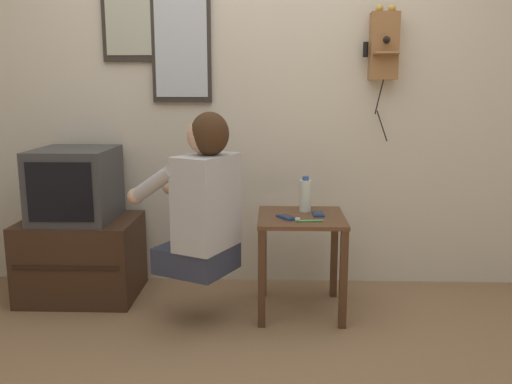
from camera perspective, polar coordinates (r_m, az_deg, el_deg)
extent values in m
plane|color=#846647|center=(2.62, -1.97, -18.06)|extent=(14.00, 14.00, 0.00)
cube|color=beige|center=(3.48, -0.79, 11.08)|extent=(6.80, 0.05, 2.55)
cube|color=#51331E|center=(3.04, 4.78, -2.70)|extent=(0.48, 0.50, 0.02)
cube|color=#452B1A|center=(2.91, 0.61, -9.12)|extent=(0.04, 0.04, 0.54)
cube|color=#452B1A|center=(2.93, 9.18, -9.10)|extent=(0.04, 0.04, 0.54)
cube|color=#452B1A|center=(3.33, 0.77, -6.47)|extent=(0.04, 0.04, 0.54)
cube|color=#452B1A|center=(3.35, 8.22, -6.48)|extent=(0.04, 0.04, 0.54)
cube|color=#2D3347|center=(2.96, -6.26, -6.91)|extent=(0.47, 0.46, 0.14)
cube|color=#ADADB2|center=(2.84, -5.19, -1.04)|extent=(0.35, 0.42, 0.49)
sphere|color=tan|center=(2.78, -5.31, 5.90)|extent=(0.19, 0.19, 0.19)
ellipsoid|color=#382314|center=(2.77, -4.89, 6.12)|extent=(0.27, 0.27, 0.22)
cylinder|color=#ADADB2|center=(2.83, -10.79, 0.81)|extent=(0.28, 0.19, 0.21)
cylinder|color=#ADADB2|center=(3.07, -7.27, 1.69)|extent=(0.28, 0.19, 0.21)
sphere|color=tan|center=(2.92, -12.57, -0.45)|extent=(0.09, 0.09, 0.09)
sphere|color=tan|center=(3.15, -9.01, 0.51)|extent=(0.09, 0.09, 0.09)
cube|color=#382316|center=(3.51, -17.87, -6.59)|extent=(0.68, 0.52, 0.48)
cube|color=black|center=(3.26, -19.44, -7.55)|extent=(0.61, 0.01, 0.02)
cube|color=#38383A|center=(3.40, -18.44, 0.77)|extent=(0.45, 0.49, 0.43)
cube|color=black|center=(3.17, -19.99, -0.04)|extent=(0.37, 0.01, 0.33)
cube|color=olive|center=(3.47, 13.30, 14.71)|extent=(0.17, 0.11, 0.40)
cube|color=olive|center=(3.38, 13.55, 13.96)|extent=(0.15, 0.07, 0.03)
sphere|color=#B79338|center=(3.47, 12.86, 18.33)|extent=(0.05, 0.05, 0.05)
sphere|color=#B79338|center=(3.48, 14.13, 18.24)|extent=(0.05, 0.05, 0.05)
cone|color=black|center=(3.37, 13.68, 15.32)|extent=(0.04, 0.05, 0.04)
cylinder|color=black|center=(3.45, 11.47, 14.48)|extent=(0.03, 0.03, 0.09)
cylinder|color=black|center=(3.44, 12.86, 9.79)|extent=(0.04, 0.04, 0.22)
cylinder|color=black|center=(3.46, 13.12, 6.79)|extent=(0.07, 0.06, 0.19)
cube|color=#2D2823|center=(3.57, -13.04, 17.70)|extent=(0.36, 0.02, 0.56)
cube|color=#A8AD99|center=(3.56, -13.10, 17.72)|extent=(0.31, 0.01, 0.48)
cube|color=#2D2823|center=(3.49, -7.85, 14.78)|extent=(0.37, 0.03, 0.66)
cube|color=#B2BCC6|center=(3.47, -7.90, 14.79)|extent=(0.32, 0.01, 0.59)
cube|color=navy|center=(2.98, 3.22, -2.67)|extent=(0.12, 0.14, 0.01)
cube|color=black|center=(2.97, 3.22, -2.55)|extent=(0.09, 0.11, 0.00)
cube|color=navy|center=(3.07, 6.56, -2.30)|extent=(0.06, 0.13, 0.01)
cube|color=black|center=(3.07, 6.56, -2.19)|extent=(0.05, 0.10, 0.00)
cylinder|color=silver|center=(3.13, 5.22, -0.40)|extent=(0.07, 0.07, 0.18)
cylinder|color=#2D4C8C|center=(3.11, 5.25, 1.45)|extent=(0.04, 0.04, 0.02)
cylinder|color=#4CBF66|center=(2.91, 5.63, -3.04)|extent=(0.15, 0.03, 0.01)
cube|color=white|center=(2.90, 4.40, -2.85)|extent=(0.03, 0.01, 0.01)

